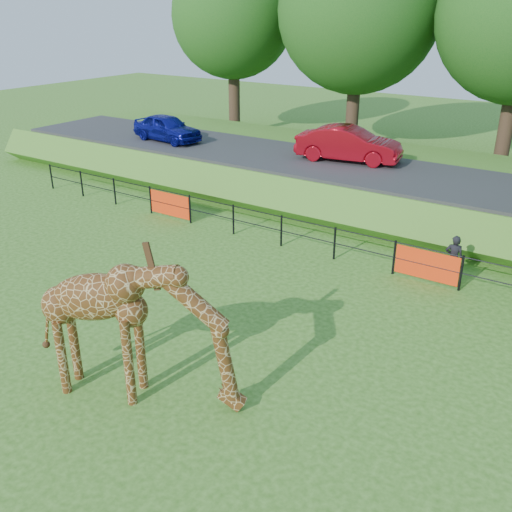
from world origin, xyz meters
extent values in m
plane|color=#316118|center=(0.00, 0.00, 0.00)|extent=(90.00, 90.00, 0.00)
cube|color=#316118|center=(0.00, 15.50, 0.65)|extent=(40.00, 9.00, 1.30)
cube|color=#2E2E30|center=(0.00, 14.00, 1.36)|extent=(40.00, 5.00, 0.12)
imported|color=#121692|center=(-11.87, 13.41, 2.06)|extent=(3.89, 1.90, 1.28)
imported|color=#A00B17|center=(-2.80, 14.73, 2.15)|extent=(4.60, 2.26, 1.45)
imported|color=black|center=(3.60, 8.56, 0.71)|extent=(0.57, 0.43, 1.42)
cylinder|color=#332417|center=(-14.00, 22.00, 2.50)|extent=(0.70, 0.70, 5.00)
sphere|color=#144C15|center=(-14.00, 22.00, 6.98)|extent=(7.20, 7.20, 7.20)
cylinder|color=#332417|center=(-6.00, 22.00, 2.50)|extent=(0.70, 0.70, 5.00)
sphere|color=#144C15|center=(-6.00, 22.00, 7.31)|extent=(8.40, 8.40, 8.40)
cylinder|color=#332417|center=(2.00, 22.00, 2.50)|extent=(0.70, 0.70, 5.00)
camera|label=1|loc=(7.27, -7.42, 7.54)|focal=40.00mm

